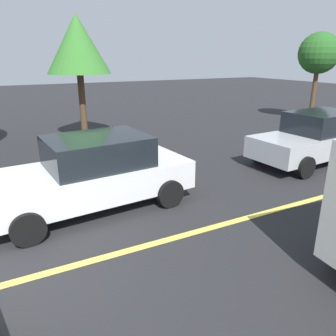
{
  "coord_description": "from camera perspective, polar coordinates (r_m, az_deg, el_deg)",
  "views": [
    {
      "loc": [
        0.4,
        -4.77,
        3.26
      ],
      "look_at": [
        3.33,
        0.82,
        1.12
      ],
      "focal_mm": 35.03,
      "sensor_mm": 36.0,
      "label": 1
    }
  ],
  "objects": [
    {
      "name": "car_silver_crossing",
      "position": [
        11.61,
        24.5,
        4.89
      ],
      "size": [
        4.64,
        2.16,
        1.62
      ],
      "color": "#B7BABF",
      "rests_on": "ground_plane"
    },
    {
      "name": "lane_marking_centre",
      "position": [
        6.33,
        0.79,
        -12.16
      ],
      "size": [
        28.0,
        0.16,
        0.01
      ],
      "primitive_type": "cube",
      "color": "#E0D14C"
    },
    {
      "name": "tree_left_verge",
      "position": [
        13.74,
        -15.45,
        19.94
      ],
      "size": [
        2.45,
        2.45,
        4.81
      ],
      "color": "#513823",
      "rests_on": "ground_plane"
    },
    {
      "name": "car_white_behind_van",
      "position": [
        7.49,
        -13.08,
        -0.81
      ],
      "size": [
        4.6,
        2.38,
        1.62
      ],
      "color": "white",
      "rests_on": "ground_plane"
    },
    {
      "name": "tree_right_verge",
      "position": [
        19.16,
        24.8,
        17.6
      ],
      "size": [
        2.05,
        2.05,
        4.47
      ],
      "color": "#513823",
      "rests_on": "ground_plane"
    }
  ]
}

